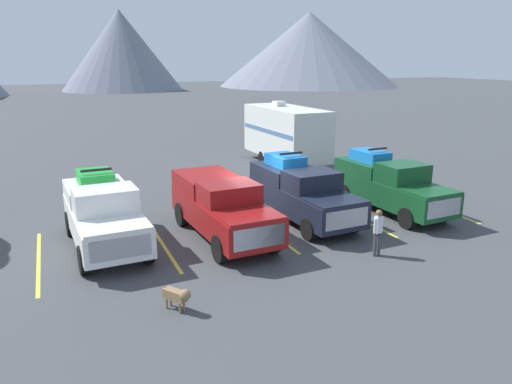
{
  "coord_description": "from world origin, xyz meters",
  "views": [
    {
      "loc": [
        -7.21,
        -16.8,
        6.27
      ],
      "look_at": [
        0.0,
        0.35,
        1.2
      ],
      "focal_mm": 34.44,
      "sensor_mm": 36.0,
      "label": 1
    }
  ],
  "objects_px": {
    "pickup_truck_c": "(301,191)",
    "dog": "(178,295)",
    "pickup_truck_a": "(103,213)",
    "camper_trailer_a": "(286,132)",
    "pickup_truck_d": "(389,184)",
    "person_a": "(378,229)",
    "pickup_truck_b": "(221,206)"
  },
  "relations": [
    {
      "from": "pickup_truck_b",
      "to": "person_a",
      "type": "distance_m",
      "value": 5.52
    },
    {
      "from": "pickup_truck_a",
      "to": "camper_trailer_a",
      "type": "xyz_separation_m",
      "value": [
        11.72,
        9.78,
        0.78
      ]
    },
    {
      "from": "pickup_truck_a",
      "to": "camper_trailer_a",
      "type": "bearing_deg",
      "value": 39.83
    },
    {
      "from": "pickup_truck_c",
      "to": "person_a",
      "type": "height_order",
      "value": "pickup_truck_c"
    },
    {
      "from": "pickup_truck_b",
      "to": "camper_trailer_a",
      "type": "distance_m",
      "value": 13.0
    },
    {
      "from": "pickup_truck_b",
      "to": "dog",
      "type": "relative_size",
      "value": 7.25
    },
    {
      "from": "pickup_truck_b",
      "to": "camper_trailer_a",
      "type": "relative_size",
      "value": 0.75
    },
    {
      "from": "pickup_truck_c",
      "to": "pickup_truck_d",
      "type": "relative_size",
      "value": 1.0
    },
    {
      "from": "pickup_truck_c",
      "to": "camper_trailer_a",
      "type": "bearing_deg",
      "value": 67.04
    },
    {
      "from": "pickup_truck_b",
      "to": "dog",
      "type": "height_order",
      "value": "pickup_truck_b"
    },
    {
      "from": "pickup_truck_a",
      "to": "camper_trailer_a",
      "type": "height_order",
      "value": "camper_trailer_a"
    },
    {
      "from": "pickup_truck_a",
      "to": "pickup_truck_b",
      "type": "height_order",
      "value": "pickup_truck_a"
    },
    {
      "from": "pickup_truck_c",
      "to": "pickup_truck_d",
      "type": "bearing_deg",
      "value": -5.35
    },
    {
      "from": "pickup_truck_c",
      "to": "dog",
      "type": "height_order",
      "value": "pickup_truck_c"
    },
    {
      "from": "pickup_truck_a",
      "to": "pickup_truck_c",
      "type": "relative_size",
      "value": 0.96
    },
    {
      "from": "camper_trailer_a",
      "to": "dog",
      "type": "relative_size",
      "value": 9.66
    },
    {
      "from": "camper_trailer_a",
      "to": "dog",
      "type": "distance_m",
      "value": 18.56
    },
    {
      "from": "pickup_truck_b",
      "to": "dog",
      "type": "xyz_separation_m",
      "value": [
        -2.81,
        -4.78,
        -0.73
      ]
    },
    {
      "from": "pickup_truck_a",
      "to": "pickup_truck_d",
      "type": "bearing_deg",
      "value": -1.84
    },
    {
      "from": "pickup_truck_a",
      "to": "camper_trailer_a",
      "type": "distance_m",
      "value": 15.28
    },
    {
      "from": "pickup_truck_b",
      "to": "pickup_truck_d",
      "type": "height_order",
      "value": "pickup_truck_d"
    },
    {
      "from": "pickup_truck_a",
      "to": "person_a",
      "type": "relative_size",
      "value": 3.54
    },
    {
      "from": "pickup_truck_b",
      "to": "pickup_truck_c",
      "type": "bearing_deg",
      "value": 10.52
    },
    {
      "from": "pickup_truck_a",
      "to": "pickup_truck_b",
      "type": "xyz_separation_m",
      "value": [
        4.02,
        -0.66,
        -0.03
      ]
    },
    {
      "from": "pickup_truck_c",
      "to": "pickup_truck_d",
      "type": "distance_m",
      "value": 4.0
    },
    {
      "from": "pickup_truck_d",
      "to": "person_a",
      "type": "relative_size",
      "value": 3.69
    },
    {
      "from": "pickup_truck_c",
      "to": "pickup_truck_a",
      "type": "bearing_deg",
      "value": -179.99
    },
    {
      "from": "pickup_truck_c",
      "to": "camper_trailer_a",
      "type": "distance_m",
      "value": 10.65
    },
    {
      "from": "camper_trailer_a",
      "to": "pickup_truck_d",
      "type": "bearing_deg",
      "value": -90.87
    },
    {
      "from": "camper_trailer_a",
      "to": "person_a",
      "type": "height_order",
      "value": "camper_trailer_a"
    },
    {
      "from": "dog",
      "to": "pickup_truck_b",
      "type": "bearing_deg",
      "value": 59.55
    },
    {
      "from": "pickup_truck_c",
      "to": "person_a",
      "type": "relative_size",
      "value": 3.69
    }
  ]
}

